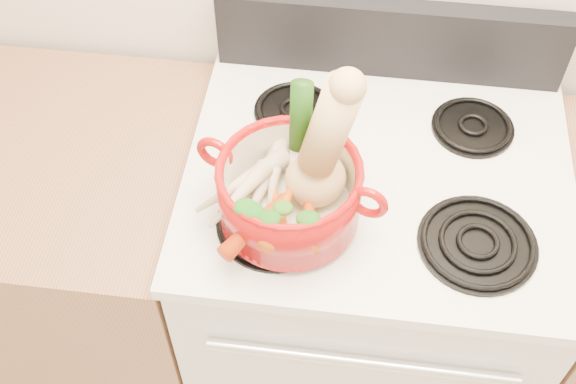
# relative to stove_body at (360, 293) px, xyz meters

# --- Properties ---
(stove_body) EXTENTS (0.76, 0.65, 0.92)m
(stove_body) POSITION_rel_stove_body_xyz_m (0.00, 0.00, 0.00)
(stove_body) COLOR silver
(stove_body) RESTS_ON floor
(cooktop) EXTENTS (0.78, 0.67, 0.03)m
(cooktop) POSITION_rel_stove_body_xyz_m (0.00, 0.00, 0.47)
(cooktop) COLOR white
(cooktop) RESTS_ON stove_body
(control_backsplash) EXTENTS (0.76, 0.05, 0.18)m
(control_backsplash) POSITION_rel_stove_body_xyz_m (0.00, 0.30, 0.58)
(control_backsplash) COLOR black
(control_backsplash) RESTS_ON cooktop
(oven_handle) EXTENTS (0.60, 0.02, 0.02)m
(oven_handle) POSITION_rel_stove_body_xyz_m (0.00, -0.34, 0.32)
(oven_handle) COLOR silver
(oven_handle) RESTS_ON stove_body
(burner_front_left) EXTENTS (0.22, 0.22, 0.02)m
(burner_front_left) POSITION_rel_stove_body_xyz_m (-0.19, -0.16, 0.50)
(burner_front_left) COLOR black
(burner_front_left) RESTS_ON cooktop
(burner_front_right) EXTENTS (0.22, 0.22, 0.02)m
(burner_front_right) POSITION_rel_stove_body_xyz_m (0.19, -0.16, 0.50)
(burner_front_right) COLOR black
(burner_front_right) RESTS_ON cooktop
(burner_back_left) EXTENTS (0.17, 0.17, 0.02)m
(burner_back_left) POSITION_rel_stove_body_xyz_m (-0.19, 0.14, 0.50)
(burner_back_left) COLOR black
(burner_back_left) RESTS_ON cooktop
(burner_back_right) EXTENTS (0.17, 0.17, 0.02)m
(burner_back_right) POSITION_rel_stove_body_xyz_m (0.19, 0.14, 0.50)
(burner_back_right) COLOR black
(burner_back_right) RESTS_ON cooktop
(dutch_oven) EXTENTS (0.32, 0.32, 0.13)m
(dutch_oven) POSITION_rel_stove_body_xyz_m (-0.16, -0.14, 0.57)
(dutch_oven) COLOR #980A0A
(dutch_oven) RESTS_ON burner_front_left
(pot_handle_left) EXTENTS (0.07, 0.04, 0.07)m
(pot_handle_left) POSITION_rel_stove_body_xyz_m (-0.31, -0.11, 0.62)
(pot_handle_left) COLOR #980A0A
(pot_handle_left) RESTS_ON dutch_oven
(pot_handle_right) EXTENTS (0.07, 0.04, 0.07)m
(pot_handle_right) POSITION_rel_stove_body_xyz_m (-0.02, -0.18, 0.62)
(pot_handle_right) COLOR #980A0A
(pot_handle_right) RESTS_ON dutch_oven
(squash) EXTENTS (0.22, 0.18, 0.31)m
(squash) POSITION_rel_stove_body_xyz_m (-0.12, -0.12, 0.68)
(squash) COLOR #E1BB73
(squash) RESTS_ON dutch_oven
(leek) EXTENTS (0.04, 0.08, 0.26)m
(leek) POSITION_rel_stove_body_xyz_m (-0.15, -0.10, 0.66)
(leek) COLOR white
(leek) RESTS_ON dutch_oven
(ginger) EXTENTS (0.09, 0.07, 0.04)m
(ginger) POSITION_rel_stove_body_xyz_m (-0.13, -0.06, 0.56)
(ginger) COLOR tan
(ginger) RESTS_ON dutch_oven
(parsnip_0) EXTENTS (0.08, 0.20, 0.05)m
(parsnip_0) POSITION_rel_stove_body_xyz_m (-0.22, -0.13, 0.56)
(parsnip_0) COLOR beige
(parsnip_0) RESTS_ON dutch_oven
(parsnip_1) EXTENTS (0.18, 0.17, 0.06)m
(parsnip_1) POSITION_rel_stove_body_xyz_m (-0.26, -0.12, 0.56)
(parsnip_1) COLOR beige
(parsnip_1) RESTS_ON dutch_oven
(parsnip_2) EXTENTS (0.04, 0.19, 0.06)m
(parsnip_2) POSITION_rel_stove_body_xyz_m (-0.20, -0.08, 0.57)
(parsnip_2) COLOR #F0E1C3
(parsnip_2) RESTS_ON dutch_oven
(parsnip_3) EXTENTS (0.11, 0.16, 0.05)m
(parsnip_3) POSITION_rel_stove_body_xyz_m (-0.26, -0.16, 0.57)
(parsnip_3) COLOR beige
(parsnip_3) RESTS_ON dutch_oven
(carrot_0) EXTENTS (0.07, 0.14, 0.04)m
(carrot_0) POSITION_rel_stove_body_xyz_m (-0.19, -0.16, 0.55)
(carrot_0) COLOR #CF630A
(carrot_0) RESTS_ON dutch_oven
(carrot_1) EXTENTS (0.12, 0.16, 0.05)m
(carrot_1) POSITION_rel_stove_body_xyz_m (-0.22, -0.22, 0.56)
(carrot_1) COLOR #C8370A
(carrot_1) RESTS_ON dutch_oven
(carrot_2) EXTENTS (0.06, 0.18, 0.05)m
(carrot_2) POSITION_rel_stove_body_xyz_m (-0.12, -0.18, 0.57)
(carrot_2) COLOR #C04109
(carrot_2) RESTS_ON dutch_oven
(carrot_3) EXTENTS (0.09, 0.14, 0.04)m
(carrot_3) POSITION_rel_stove_body_xyz_m (-0.18, -0.18, 0.57)
(carrot_3) COLOR #D6430A
(carrot_3) RESTS_ON dutch_oven
(carrot_4) EXTENTS (0.07, 0.17, 0.05)m
(carrot_4) POSITION_rel_stove_body_xyz_m (-0.17, -0.20, 0.58)
(carrot_4) COLOR #DF600B
(carrot_4) RESTS_ON dutch_oven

